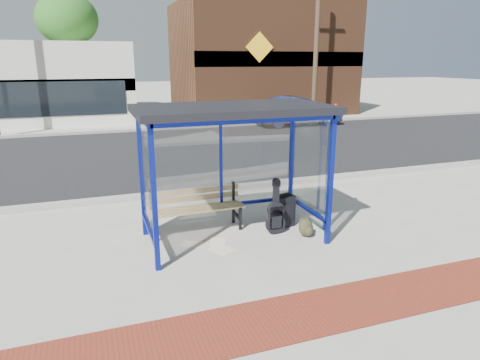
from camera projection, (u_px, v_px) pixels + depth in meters
name	position (u px, v px, depth m)	size (l,w,h in m)	color
ground	(234.00, 239.00, 7.83)	(120.00, 120.00, 0.00)	#B2ADA0
brick_paver_strip	(299.00, 315.00, 5.47)	(60.00, 1.00, 0.01)	maroon
curb_near	(196.00, 191.00, 10.45)	(60.00, 0.25, 0.12)	gray
street_asphalt	(161.00, 153.00, 15.09)	(60.00, 10.00, 0.00)	black
curb_far	(143.00, 130.00, 19.70)	(60.00, 0.25, 0.12)	gray
far_sidewalk	(138.00, 125.00, 21.44)	(60.00, 4.00, 0.01)	#B2ADA0
bus_shelter	(232.00, 126.00, 7.33)	(3.30, 1.80, 2.42)	navy
storefront_brown	(260.00, 59.00, 26.31)	(10.00, 7.08, 6.40)	#59331E
tree_mid	(67.00, 20.00, 25.35)	(3.60, 3.60, 7.03)	#4C3826
tree_right	(301.00, 26.00, 30.33)	(3.60, 3.60, 7.03)	#4C3826
utility_pole_east	(316.00, 41.00, 21.77)	(1.60, 0.24, 8.00)	#4C3826
bench	(195.00, 206.00, 8.08)	(1.83, 0.47, 0.86)	black
guitar_bag	(276.00, 215.00, 7.96)	(0.37, 0.11, 1.02)	black
suitcase	(284.00, 211.00, 8.33)	(0.43, 0.33, 0.68)	black
backpack	(306.00, 228.00, 7.89)	(0.32, 0.30, 0.35)	#2C2B18
sign_post	(329.00, 165.00, 7.91)	(0.12, 0.28, 2.26)	#0D1D95
newspaper_a	(218.00, 242.00, 7.69)	(0.36, 0.28, 0.01)	white
newspaper_b	(222.00, 250.00, 7.37)	(0.40, 0.32, 0.01)	white
newspaper_c	(192.00, 244.00, 7.59)	(0.36, 0.28, 0.01)	white
parked_car	(297.00, 111.00, 21.20)	(1.51, 4.32, 1.42)	#192247
fire_hydrant	(336.00, 110.00, 24.01)	(0.36, 0.24, 0.81)	red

